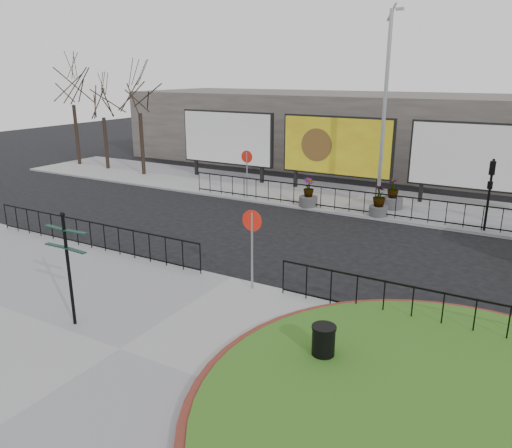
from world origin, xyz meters
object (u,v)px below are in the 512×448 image
Objects in this scene: lamp_post at (385,108)px; fingerpost_sign at (67,258)px; planter_b at (379,203)px; planter_c at (392,198)px; litter_bin at (323,344)px; planter_a at (308,196)px; billboard_mid at (337,146)px.

lamp_post is 16.28m from fingerpost_sign.
planter_b is 1.61m from planter_c.
fingerpost_sign is 14.64m from planter_b.
lamp_post is 3.03× the size of fingerpost_sign.
planter_a reaches higher than litter_bin.
lamp_post is 15.05m from litter_bin.
planter_b is 0.99× the size of planter_c.
fingerpost_sign is 3.30× the size of litter_bin.
planter_b is at bearing -0.00° from planter_a.
planter_a is 4.03m from planter_c.
lamp_post reaches higher than planter_b.
litter_bin is at bearing -69.76° from billboard_mid.
planter_b is (-2.44, 12.54, 0.13)m from litter_bin.
billboard_mid is 4.20× the size of planter_c.
billboard_mid is 17.64m from fingerpost_sign.
billboard_mid is at bearing 92.61° from fingerpost_sign.
fingerpost_sign is 6.68m from litter_bin.
fingerpost_sign is 2.07× the size of planter_c.
planter_b reaches higher than litter_bin.
billboard_mid reaches higher than planter_c.
lamp_post is 10.00× the size of litter_bin.
billboard_mid is at bearing 110.24° from litter_bin.
planter_c is (3.70, -1.97, -1.97)m from billboard_mid.
billboard_mid is 0.67× the size of lamp_post.
planter_c is (0.20, 1.60, -0.09)m from planter_b.
planter_c is (-2.24, 14.14, 0.04)m from litter_bin.
billboard_mid is 6.72× the size of litter_bin.
planter_a is 0.96× the size of planter_b.
billboard_mid is 4.42× the size of planter_a.
lamp_post is at bearing 81.63° from fingerpost_sign.
planter_a is 0.95× the size of planter_c.
planter_a is (-5.94, 12.54, 0.05)m from litter_bin.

